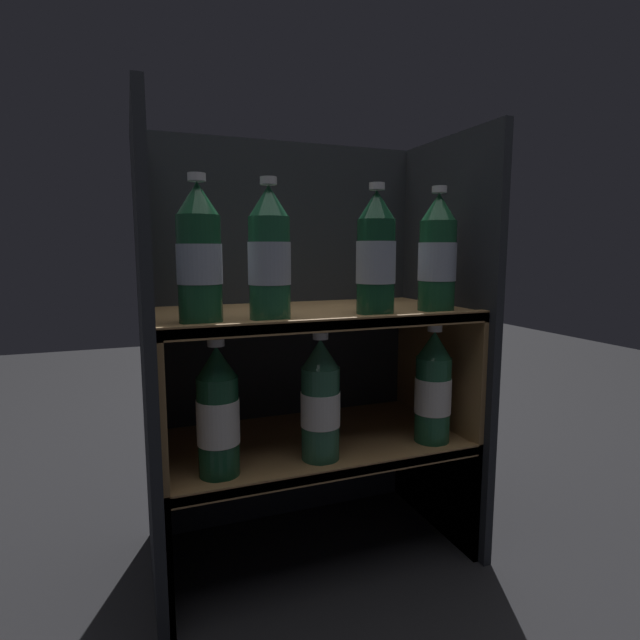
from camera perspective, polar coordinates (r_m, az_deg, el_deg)
The scene contains 13 objects.
ground_plane at distance 1.17m, azimuth 2.54°, elevation -29.16°, with size 6.00×6.00×0.00m, color black.
fridge_back_wall at distance 1.30m, azimuth -3.86°, elevation -1.80°, with size 0.72×0.02×0.97m, color #23262B.
fridge_side_left at distance 1.05m, azimuth -19.11°, elevation -4.49°, with size 0.02×0.40×0.97m, color #23262B.
fridge_side_right at distance 1.28m, azimuth 13.85°, elevation -2.15°, with size 0.02×0.40×0.97m, color #23262B.
shelf_lower at distance 1.19m, azimuth -0.79°, elevation -15.87°, with size 0.68×0.36×0.28m.
shelf_upper at distance 1.13m, azimuth -0.86°, elevation -6.58°, with size 0.68×0.36×0.58m.
bottle_upper_front_0 at distance 0.93m, azimuth -13.64°, elevation 7.12°, with size 0.08×0.08×0.26m.
bottle_upper_front_1 at distance 0.95m, azimuth -5.81°, elevation 7.29°, with size 0.08×0.08×0.26m.
bottle_upper_front_2 at distance 1.04m, azimuth 6.41°, elevation 7.32°, with size 0.08×0.08×0.26m.
bottle_upper_front_3 at distance 1.11m, azimuth 13.26°, elevation 7.21°, with size 0.08×0.08×0.26m.
bottle_lower_front_0 at distance 0.98m, azimuth -11.58°, elevation -10.50°, with size 0.08×0.08×0.26m.
bottle_lower_front_1 at distance 1.03m, azimuth 0.04°, elevation -9.35°, with size 0.08×0.08×0.26m.
bottle_lower_front_2 at distance 1.15m, azimuth 12.79°, elevation -7.71°, with size 0.08×0.08×0.26m.
Camera 1 is at (-0.37, -0.85, 0.70)m, focal length 28.00 mm.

